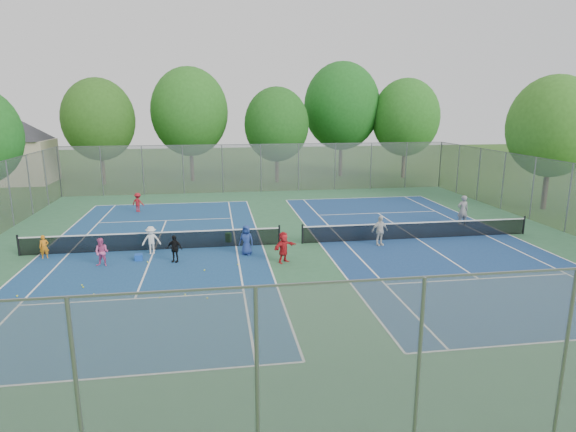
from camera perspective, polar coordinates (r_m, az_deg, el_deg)
The scene contains 37 objects.
ground at distance 25.42m, azimuth 0.34°, elevation -3.36°, with size 120.00×120.00×0.00m, color #294F18.
court_pad at distance 25.41m, azimuth 0.34°, elevation -3.35°, with size 32.00×32.00×0.01m, color #2E623E.
court_left at distance 25.31m, azimuth -15.54°, elevation -3.88°, with size 10.97×23.77×0.01m, color navy.
court_right at distance 27.36m, azimuth 14.99°, elevation -2.59°, with size 10.97×23.77×0.01m, color navy.
net_left at distance 25.19m, azimuth -15.60°, elevation -2.92°, with size 12.87×0.10×0.91m, color black.
net_right at distance 27.25m, azimuth 15.05°, elevation -1.70°, with size 12.87×0.10×0.91m, color black.
fence_north at distance 40.59m, azimuth -3.23°, elevation 5.68°, with size 32.00×0.10×4.00m, color gray.
fence_south at distance 10.33m, azimuth 15.18°, elevation -17.46°, with size 32.00×0.10×4.00m, color gray.
fence_east at distance 31.63m, azimuth 30.33°, elevation 1.82°, with size 32.00×0.10×4.00m, color gray.
house at distance 51.47m, azimuth -29.68°, elevation 8.05°, with size 11.03×11.03×7.30m.
tree_nw at distance 47.20m, azimuth -21.53°, elevation 10.58°, with size 6.40×6.40×9.58m.
tree_nl at distance 47.13m, azimuth -11.60°, elevation 12.00°, with size 7.20×7.20×10.69m.
tree_nc at distance 45.49m, azimuth -1.36°, elevation 10.78°, with size 6.00×6.00×8.85m.
tree_nr at distance 49.77m, azimuth 6.39°, elevation 12.80°, with size 7.60×7.60×11.42m.
tree_ne at distance 49.80m, azimuth 13.78°, elevation 11.27°, with size 6.60×6.60×9.77m.
tree_side_e at distance 37.80m, azimuth 28.88°, elevation 9.27°, with size 6.00×6.00×9.20m.
ball_crate at distance 23.84m, azimuth -17.28°, elevation -4.70°, with size 0.35×0.35×0.30m, color #1647AC.
ball_hopper at distance 25.91m, azimuth -7.08°, elevation -2.55°, with size 0.26×0.26×0.52m, color #258A2E.
student_a at distance 25.72m, azimuth -26.93°, elevation -3.29°, with size 0.42×0.27×1.14m, color orange.
student_b at distance 23.41m, azimuth -21.20°, elevation -4.03°, with size 0.64×0.50×1.31m, color #D65390.
student_c at distance 24.56m, azimuth -15.90°, elevation -2.77°, with size 0.90×0.52×1.39m, color white.
student_d at distance 22.99m, azimuth -13.31°, elevation -3.80°, with size 0.76×0.32×1.30m, color black.
student_e at distance 23.54m, azimuth -4.96°, elevation -2.86°, with size 0.73×0.47×1.48m, color navy.
student_f at distance 22.30m, azimuth -0.53°, elevation -3.73°, with size 1.37×0.44×1.48m, color red.
child_far_baseline at distance 34.43m, azimuth -17.36°, elevation 1.54°, with size 0.86×0.50×1.34m, color maroon.
instructor at distance 30.97m, azimuth 19.99°, elevation 0.61°, with size 0.68×0.45×1.87m, color gray.
teen_court_b at distance 25.44m, azimuth 10.82°, elevation -1.73°, with size 0.93×0.39×1.58m, color silver.
tennis_ball_0 at distance 21.31m, azimuth -29.43°, elevation -8.30°, with size 0.07×0.07×0.07m, color yellow.
tennis_ball_1 at distance 19.09m, azimuth -14.93°, elevation -9.38°, with size 0.07×0.07×0.07m, color #BAE034.
tennis_ball_2 at distance 20.20m, azimuth -22.03°, elevation -8.65°, with size 0.07×0.07×0.07m, color yellow.
tennis_ball_3 at distance 21.67m, azimuth -9.87°, elevation -6.40°, with size 0.07×0.07×0.07m, color #D1E635.
tennis_ball_4 at distance 19.15m, azimuth -12.09°, elevation -9.14°, with size 0.07×0.07×0.07m, color #DBEE37.
tennis_ball_5 at distance 22.21m, azimuth -5.95°, elevation -5.79°, with size 0.07×0.07×0.07m, color gold.
tennis_ball_6 at distance 18.67m, azimuth -9.55°, elevation -9.62°, with size 0.07×0.07×0.07m, color #CBD431.
tennis_ball_7 at distance 21.12m, azimuth -23.11°, elevation -7.81°, with size 0.07×0.07×0.07m, color #A7C52D.
tennis_ball_8 at distance 21.37m, azimuth -23.23°, elevation -7.58°, with size 0.07×0.07×0.07m, color #A6C82E.
tennis_ball_9 at distance 23.36m, azimuth -16.30°, elevation -5.30°, with size 0.07×0.07×0.07m, color yellow.
Camera 1 is at (-3.85, -24.08, 7.16)m, focal length 30.00 mm.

